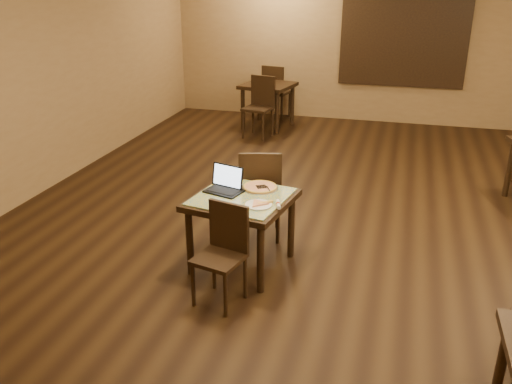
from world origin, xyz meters
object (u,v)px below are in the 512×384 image
(tiled_table, at_px, (242,206))
(laptop, at_px, (226,184))
(other_table_b, at_px, (268,91))
(other_table_b_chair_near, at_px, (260,103))
(pizza_pan, at_px, (260,188))
(chair_main_far, at_px, (260,190))
(other_table_b_chair_far, at_px, (275,89))
(chair_main_near, at_px, (223,248))

(tiled_table, relative_size, laptop, 2.60)
(other_table_b, xyz_separation_m, other_table_b_chair_near, (0.02, -0.63, -0.08))
(tiled_table, distance_m, pizza_pan, 0.29)
(tiled_table, xyz_separation_m, chair_main_far, (0.02, 0.61, -0.07))
(pizza_pan, relative_size, other_table_b_chair_far, 0.34)
(tiled_table, height_order, other_table_b_chair_far, other_table_b_chair_far)
(laptop, bearing_deg, other_table_b_chair_near, 116.37)
(tiled_table, relative_size, other_table_b_chair_near, 0.99)
(other_table_b_chair_far, bearing_deg, laptop, 109.89)
(other_table_b, height_order, other_table_b_chair_near, other_table_b_chair_near)
(chair_main_far, xyz_separation_m, other_table_b_chair_far, (-1.12, 5.23, 0.02))
(pizza_pan, bearing_deg, chair_main_far, 104.68)
(pizza_pan, bearing_deg, other_table_b, 103.56)
(tiled_table, height_order, other_table_b_chair_near, other_table_b_chair_near)
(chair_main_near, distance_m, other_table_b_chair_far, 6.56)
(laptop, bearing_deg, other_table_b, 115.26)
(pizza_pan, xyz_separation_m, other_table_b, (-1.20, 4.98, -0.08))
(other_table_b_chair_far, bearing_deg, chair_main_far, 113.08)
(chair_main_near, relative_size, laptop, 2.25)
(pizza_pan, relative_size, other_table_b, 0.35)
(chair_main_near, bearing_deg, tiled_table, 105.14)
(chair_main_far, bearing_deg, laptop, 51.79)
(other_table_b_chair_near, bearing_deg, chair_main_far, -63.75)
(tiled_table, distance_m, other_table_b, 5.33)
(chair_main_near, distance_m, pizza_pan, 0.90)
(chair_main_far, distance_m, other_table_b, 4.74)
(other_table_b, relative_size, other_table_b_chair_near, 0.97)
(chair_main_far, height_order, other_table_b_chair_far, other_table_b_chair_far)
(pizza_pan, distance_m, other_table_b_chair_far, 5.74)
(tiled_table, bearing_deg, other_table_b_chair_near, 112.57)
(other_table_b_chair_far, bearing_deg, other_table_b, 102.63)
(tiled_table, distance_m, other_table_b_chair_near, 4.71)
(tiled_table, bearing_deg, laptop, 161.50)
(chair_main_near, bearing_deg, laptop, 120.13)
(other_table_b_chair_far, bearing_deg, chair_main_near, 110.79)
(other_table_b, height_order, other_table_b_chair_far, other_table_b_chair_far)
(laptop, relative_size, other_table_b_chair_near, 0.38)
(chair_main_near, distance_m, laptop, 0.82)
(chair_main_near, xyz_separation_m, other_table_b_chair_far, (-1.12, 6.47, 0.09))
(chair_main_near, xyz_separation_m, laptop, (-0.22, 0.73, 0.31))
(laptop, distance_m, other_table_b, 5.19)
(tiled_table, relative_size, other_table_b_chair_far, 0.99)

